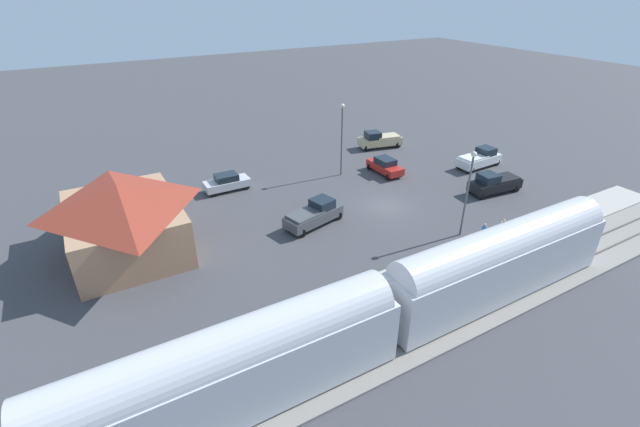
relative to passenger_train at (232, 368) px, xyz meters
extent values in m
plane|color=#424247|center=(14.00, -19.80, -2.86)|extent=(200.00, 200.00, 0.00)
cube|color=gray|center=(0.00, -19.80, -2.77)|extent=(4.80, 70.00, 0.18)
cube|color=#59544C|center=(-0.72, -19.80, -2.62)|extent=(0.10, 70.00, 0.12)
cube|color=#59544C|center=(0.72, -19.80, -2.62)|extent=(0.10, 70.00, 0.12)
cube|color=#A8A399|center=(4.00, -19.80, -2.71)|extent=(3.20, 46.00, 0.30)
cube|color=silver|center=(0.00, -18.19, -0.71)|extent=(2.90, 17.39, 3.70)
cube|color=red|center=(1.46, -18.19, -1.01)|extent=(0.04, 16.00, 0.36)
cylinder|color=silver|center=(0.00, -18.19, 1.04)|extent=(2.75, 16.69, 2.76)
cube|color=silver|center=(0.00, 0.00, -0.71)|extent=(2.90, 17.39, 3.70)
cube|color=red|center=(1.46, 0.00, -1.01)|extent=(0.04, 16.00, 0.36)
cylinder|color=silver|center=(0.00, 0.00, 1.04)|extent=(2.75, 16.69, 2.76)
cube|color=tan|center=(18.00, 2.20, -0.91)|extent=(10.28, 7.86, 3.89)
pyramid|color=maroon|center=(18.00, 2.20, 1.90)|extent=(11.08, 8.66, 1.74)
cube|color=#4C3323|center=(18.00, -1.76, -1.81)|extent=(1.10, 0.08, 2.10)
cylinder|color=brown|center=(4.47, -24.13, -2.13)|extent=(0.22, 0.22, 0.85)
cylinder|color=silver|center=(4.47, -24.13, -1.40)|extent=(0.36, 0.36, 0.62)
sphere|color=tan|center=(4.47, -24.13, -0.97)|extent=(0.24, 0.24, 0.24)
cylinder|color=#333338|center=(4.76, -22.29, -2.13)|extent=(0.22, 0.22, 0.85)
cylinder|color=#2D72B7|center=(4.76, -22.29, -1.40)|extent=(0.36, 0.36, 0.62)
sphere|color=tan|center=(4.76, -22.29, -0.97)|extent=(0.24, 0.24, 0.24)
cube|color=white|center=(16.68, -34.84, -2.02)|extent=(2.20, 5.48, 0.92)
cube|color=#19232D|center=(16.73, -35.86, -1.14)|extent=(1.80, 1.80, 0.84)
cylinder|color=black|center=(17.64, -36.95, -2.48)|extent=(0.22, 0.76, 0.76)
cylinder|color=black|center=(15.92, -37.02, -2.48)|extent=(0.22, 0.76, 0.76)
cylinder|color=black|center=(17.45, -32.65, -2.48)|extent=(0.22, 0.76, 0.76)
cylinder|color=black|center=(15.73, -32.73, -2.48)|extent=(0.22, 0.76, 0.76)
cube|color=white|center=(16.64, -33.89, -1.46)|extent=(1.99, 3.05, 0.20)
cube|color=black|center=(11.17, -31.09, -2.02)|extent=(2.48, 5.57, 0.92)
cube|color=#19232D|center=(11.27, -30.07, -1.14)|extent=(1.89, 1.89, 0.84)
cylinder|color=black|center=(10.52, -28.86, -2.48)|extent=(0.22, 0.76, 0.76)
cylinder|color=black|center=(12.24, -29.03, -2.48)|extent=(0.22, 0.76, 0.76)
cylinder|color=black|center=(10.10, -33.14, -2.48)|extent=(0.22, 0.76, 0.76)
cylinder|color=black|center=(11.81, -33.31, -2.48)|extent=(0.22, 0.76, 0.76)
cube|color=black|center=(11.07, -32.03, -1.46)|extent=(2.15, 3.14, 0.20)
cube|color=#47494F|center=(14.32, -12.23, -2.02)|extent=(3.22, 5.71, 0.92)
cube|color=#19232D|center=(14.57, -13.22, -1.14)|extent=(2.09, 2.10, 0.84)
cylinder|color=black|center=(15.68, -14.10, -2.48)|extent=(0.22, 0.76, 0.76)
cylinder|color=black|center=(14.01, -14.52, -2.48)|extent=(0.22, 0.76, 0.76)
cylinder|color=black|center=(14.63, -9.93, -2.48)|extent=(0.22, 0.76, 0.76)
cylinder|color=black|center=(12.96, -10.35, -2.48)|extent=(0.22, 0.76, 0.76)
cube|color=#47494F|center=(14.09, -11.31, -1.46)|extent=(2.53, 3.33, 0.20)
cube|color=#C6B284|center=(27.56, -29.12, -2.02)|extent=(3.03, 5.69, 0.92)
cube|color=#19232D|center=(27.77, -28.11, -1.14)|extent=(2.04, 2.05, 0.84)
cylinder|color=black|center=(27.16, -26.84, -2.48)|extent=(0.22, 0.76, 0.76)
cylinder|color=black|center=(28.85, -27.19, -2.48)|extent=(0.22, 0.76, 0.76)
cylinder|color=black|center=(26.28, -31.04, -2.48)|extent=(0.22, 0.76, 0.76)
cylinder|color=black|center=(27.96, -31.40, -2.48)|extent=(0.22, 0.76, 0.76)
cube|color=#C6B284|center=(27.37, -30.04, -1.46)|extent=(2.43, 3.29, 0.20)
cube|color=red|center=(20.51, -24.57, -2.14)|extent=(4.51, 1.87, 0.76)
cube|color=#19232D|center=(20.51, -24.57, -1.44)|extent=(2.17, 1.63, 0.64)
cylinder|color=black|center=(22.21, -23.76, -2.52)|extent=(0.22, 0.68, 0.68)
cylinder|color=black|center=(22.22, -25.36, -2.52)|extent=(0.22, 0.68, 0.68)
cylinder|color=black|center=(18.81, -23.78, -2.52)|extent=(0.22, 0.68, 0.68)
cylinder|color=black|center=(18.82, -25.38, -2.52)|extent=(0.22, 0.68, 0.68)
cube|color=silver|center=(24.81, -8.08, -2.14)|extent=(1.85, 4.50, 0.76)
cube|color=#19232D|center=(24.81, -8.08, -1.44)|extent=(1.62, 2.16, 0.64)
cylinder|color=black|center=(25.61, -9.78, -2.52)|extent=(0.22, 0.68, 0.68)
cylinder|color=black|center=(24.01, -9.78, -2.52)|extent=(0.22, 0.68, 0.68)
cylinder|color=black|center=(25.62, -6.38, -2.52)|extent=(0.22, 0.68, 0.68)
cylinder|color=black|center=(24.02, -6.38, -2.52)|extent=(0.22, 0.68, 0.68)
cylinder|color=#515156|center=(6.80, -22.04, 0.62)|extent=(0.16, 0.16, 6.95)
sphere|color=#EAE5C6|center=(6.80, -22.04, 4.27)|extent=(0.44, 0.44, 0.44)
cylinder|color=#515156|center=(22.52, -20.16, 0.82)|extent=(0.16, 0.16, 7.36)
sphere|color=#EAE5C6|center=(22.52, -20.16, 4.69)|extent=(0.44, 0.44, 0.44)
camera|label=1|loc=(-14.59, 3.60, 15.95)|focal=24.50mm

